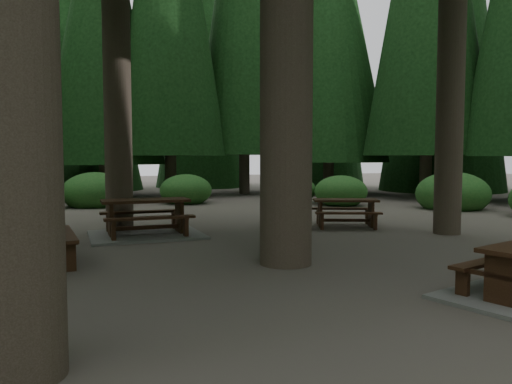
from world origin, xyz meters
name	(u,v)px	position (x,y,z in m)	size (l,w,h in m)	color
ground	(242,270)	(0.00, 0.00, 0.00)	(80.00, 80.00, 0.00)	#595148
picnic_table_b	(24,232)	(-3.21, 1.45, 0.54)	(1.70, 2.02, 0.81)	#33150F
picnic_table_c	(146,223)	(-1.02, 3.88, 0.28)	(2.46, 2.06, 0.81)	gray
picnic_table_d	(345,208)	(3.88, 3.77, 0.46)	(1.94, 1.76, 0.69)	#33150F
shrub_ring	(268,235)	(0.70, 0.75, 0.40)	(23.86, 24.64, 1.49)	#226221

